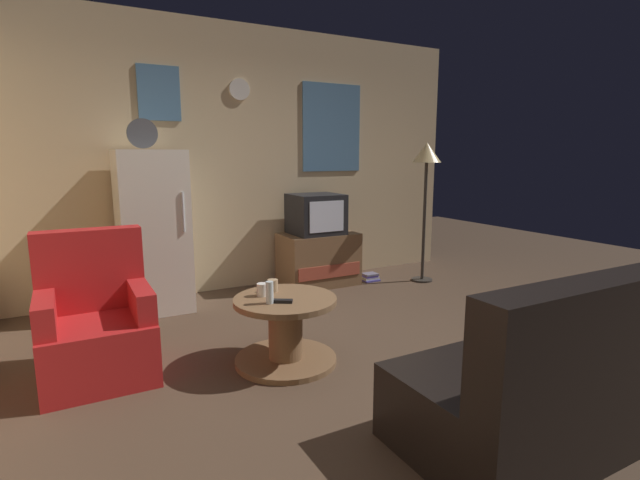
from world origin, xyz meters
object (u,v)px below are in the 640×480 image
standing_lamp (426,163)px  remote_control (281,301)px  fridge (153,231)px  armchair (96,326)px  couch (562,380)px  book_stack (370,277)px  tv_stand (318,259)px  coffee_table (286,330)px  crt_tv (316,214)px  wine_glass (270,292)px  mug_ceramic_tan (273,286)px  mug_ceramic_white (262,290)px

standing_lamp → remote_control: standing_lamp is taller
fridge → armchair: fridge is taller
couch → book_stack: 3.20m
tv_stand → coffee_table: 2.08m
standing_lamp → fridge: bearing=171.9°
standing_lamp → book_stack: (-0.54, 0.29, -1.32)m
couch → crt_tv: bearing=85.3°
crt_tv → book_stack: size_ratio=2.79×
standing_lamp → wine_glass: bearing=-151.5°
fridge → tv_stand: bearing=0.6°
coffee_table → mug_ceramic_tan: bearing=95.7°
tv_stand → mug_ceramic_white: size_ratio=9.33×
crt_tv → remote_control: size_ratio=3.60×
coffee_table → wine_glass: 0.35m
coffee_table → armchair: armchair is taller
crt_tv → armchair: bearing=-151.2°
armchair → tv_stand: bearing=28.4°
remote_control → armchair: (-1.11, 0.52, -0.15)m
mug_ceramic_tan → book_stack: size_ratio=0.46×
coffee_table → remote_control: remote_control is taller
standing_lamp → mug_ceramic_tan: (-2.35, -1.10, -0.83)m
couch → wine_glass: bearing=125.8°
standing_lamp → book_stack: standing_lamp is taller
wine_glass → mug_ceramic_tan: bearing=62.9°
armchair → book_stack: bearing=20.9°
fridge → standing_lamp: 3.01m
mug_ceramic_white → mug_ceramic_tan: bearing=30.1°
remote_control → armchair: 1.23m
armchair → standing_lamp: bearing=13.5°
wine_glass → mug_ceramic_tan: wine_glass is taller
couch → book_stack: bearing=73.6°
mug_ceramic_tan → tv_stand: bearing=51.9°
crt_tv → mug_ceramic_tan: size_ratio=6.00×
fridge → book_stack: (2.37, -0.13, -0.71)m
fridge → couch: 3.54m
coffee_table → book_stack: coffee_table is taller
fridge → remote_control: fridge is taller
mug_ceramic_white → remote_control: (0.05, -0.21, -0.03)m
mug_ceramic_white → remote_control: size_ratio=0.60×
fridge → tv_stand: (1.77, 0.02, -0.46)m
coffee_table → couch: 1.74m
wine_glass → book_stack: size_ratio=0.77×
standing_lamp → armchair: size_ratio=1.66×
standing_lamp → coffee_table: bearing=-151.3°
mug_ceramic_white → couch: 1.91m
crt_tv → armchair: size_ratio=0.56×
tv_stand → crt_tv: crt_tv is taller
crt_tv → couch: crt_tv is taller
remote_control → wine_glass: bearing=-166.1°
wine_glass → couch: (1.03, -1.43, -0.24)m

